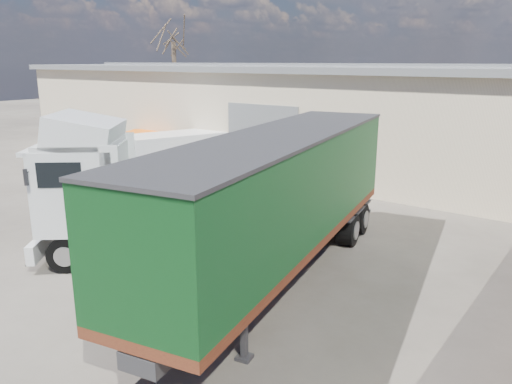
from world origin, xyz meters
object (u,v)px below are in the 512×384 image
Objects in this scene: bare_tree at (173,29)px; orange_skip at (151,149)px; box_trailer at (280,192)px; panel_van at (175,154)px; tractor_unit at (114,198)px.

orange_skip is at bearing -50.33° from bare_tree.
bare_tree is 30.16m from box_trailer.
panel_van is 3.84m from orange_skip.
orange_skip is (-14.38, 8.38, -1.57)m from box_trailer.
box_trailer is (4.60, 1.65, 0.57)m from tractor_unit.
box_trailer is 12.91m from panel_van.
tractor_unit is at bearing -70.15° from orange_skip.
box_trailer is at bearing 69.72° from tractor_unit.
bare_tree is at bearing 105.25° from orange_skip.
tractor_unit is (18.37, -20.38, -6.15)m from bare_tree.
orange_skip is at bearing -175.79° from tractor_unit.
bare_tree is at bearing -178.04° from tractor_unit.
bare_tree is 18.28m from panel_van.
bare_tree reaches higher than tractor_unit.
tractor_unit is at bearing -47.98° from bare_tree.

